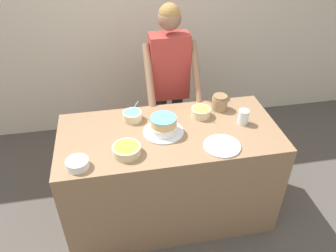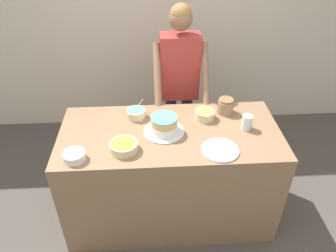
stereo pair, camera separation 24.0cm
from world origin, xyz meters
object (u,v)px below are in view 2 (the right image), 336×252
cake (164,125)px  frosting_bowl_orange (124,146)px  frosting_bowl_blue (136,113)px  frosting_bowl_yellow (205,114)px  frosting_bowl_white (74,156)px  person_baker (180,75)px  drinking_glass (247,122)px  stoneware_jar (226,106)px  ceramic_plate (220,150)px

cake → frosting_bowl_orange: (-0.29, -0.20, -0.02)m
frosting_bowl_orange → frosting_bowl_blue: bearing=79.1°
frosting_bowl_yellow → frosting_bowl_blue: 0.55m
frosting_bowl_white → frosting_bowl_orange: size_ratio=0.76×
person_baker → drinking_glass: person_baker is taller
stoneware_jar → frosting_bowl_orange: bearing=-151.6°
frosting_bowl_orange → stoneware_jar: (0.81, 0.44, 0.03)m
person_baker → cake: person_baker is taller
drinking_glass → person_baker: bearing=123.3°
person_baker → stoneware_jar: size_ratio=12.88×
frosting_bowl_blue → drinking_glass: size_ratio=1.29×
cake → ceramic_plate: cake is taller
frosting_bowl_orange → person_baker: bearing=62.1°
frosting_bowl_orange → frosting_bowl_blue: size_ratio=1.31×
drinking_glass → stoneware_jar: (-0.12, 0.23, 0.00)m
frosting_bowl_white → frosting_bowl_yellow: bearing=24.6°
person_baker → frosting_bowl_blue: bearing=-129.2°
cake → frosting_bowl_yellow: (0.33, 0.16, -0.02)m
frosting_bowl_orange → ceramic_plate: bearing=-4.0°
cake → person_baker: bearing=75.5°
stoneware_jar → frosting_bowl_yellow: bearing=-157.1°
frosting_bowl_yellow → frosting_bowl_blue: frosting_bowl_yellow is taller
frosting_bowl_white → frosting_bowl_blue: 0.64m
person_baker → frosting_bowl_white: 1.26m
frosting_bowl_orange → cake: bearing=34.2°
frosting_bowl_orange → stoneware_jar: bearing=28.4°
frosting_bowl_blue → ceramic_plate: 0.75m
cake → stoneware_jar: bearing=24.9°
frosting_bowl_white → frosting_bowl_yellow: frosting_bowl_yellow is taller
person_baker → frosting_bowl_yellow: size_ratio=10.51×
frosting_bowl_yellow → ceramic_plate: frosting_bowl_yellow is taller
frosting_bowl_blue → ceramic_plate: frosting_bowl_blue is taller
frosting_bowl_blue → cake: bearing=-44.9°
frosting_bowl_orange → drinking_glass: drinking_glass is taller
ceramic_plate → stoneware_jar: 0.50m
frosting_bowl_orange → drinking_glass: bearing=12.4°
frosting_bowl_white → cake: bearing=23.9°
person_baker → ceramic_plate: (0.20, -0.94, -0.12)m
frosting_bowl_yellow → frosting_bowl_blue: (-0.55, 0.05, -0.00)m
frosting_bowl_orange → frosting_bowl_blue: frosting_bowl_blue is taller
frosting_bowl_yellow → stoneware_jar: bearing=22.9°
frosting_bowl_white → stoneware_jar: bearing=24.3°
ceramic_plate → stoneware_jar: size_ratio=2.08×
person_baker → frosting_bowl_orange: (-0.47, -0.89, -0.09)m
frosting_bowl_yellow → drinking_glass: 0.34m
frosting_bowl_yellow → drinking_glass: (0.30, -0.16, 0.02)m
frosting_bowl_orange → drinking_glass: 0.94m
person_baker → drinking_glass: size_ratio=14.00×
drinking_glass → ceramic_plate: size_ratio=0.44×
cake → frosting_bowl_blue: frosting_bowl_blue is taller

